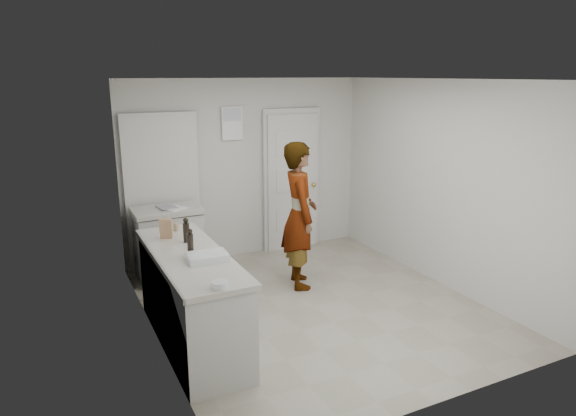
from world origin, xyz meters
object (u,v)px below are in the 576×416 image
oil_cruet_a (186,231)px  oil_cruet_b (190,243)px  egg_bowl (220,285)px  cake_mix_box (166,229)px  spice_jar (176,227)px  baking_dish (207,257)px  person (300,215)px

oil_cruet_a → oil_cruet_b: size_ratio=0.96×
egg_bowl → cake_mix_box: bearing=93.3°
spice_jar → cake_mix_box: bearing=-126.6°
spice_jar → baking_dish: 1.01m
oil_cruet_b → egg_bowl: size_ratio=1.93×
cake_mix_box → egg_bowl: bearing=-66.2°
cake_mix_box → spice_jar: cake_mix_box is taller
oil_cruet_a → baking_dish: (0.03, -0.59, -0.09)m
oil_cruet_b → egg_bowl: bearing=-89.9°
cake_mix_box → oil_cruet_b: 0.63m
person → cake_mix_box: size_ratio=8.90×
person → baking_dish: size_ratio=4.84×
spice_jar → egg_bowl: size_ratio=0.64×
baking_dish → oil_cruet_a: bearing=92.9°
cake_mix_box → spice_jar: size_ratio=2.34×
cake_mix_box → baking_dish: (0.18, -0.80, -0.07)m
person → oil_cruet_a: size_ratio=7.11×
cake_mix_box → oil_cruet_a: (0.15, -0.22, 0.02)m
person → cake_mix_box: (-1.67, -0.27, 0.13)m
cake_mix_box → spice_jar: (0.15, 0.21, -0.06)m
cake_mix_box → spice_jar: bearing=73.9°
oil_cruet_a → cake_mix_box: bearing=125.0°
oil_cruet_a → oil_cruet_b: (-0.07, -0.41, 0.01)m
baking_dish → egg_bowl: bearing=-98.9°
person → oil_cruet_b: 1.83m
oil_cruet_a → oil_cruet_b: 0.41m
cake_mix_box → baking_dish: bearing=-56.7°
oil_cruet_a → egg_bowl: (-0.07, -1.23, -0.09)m
oil_cruet_b → baking_dish: 0.23m
person → egg_bowl: person is taller
egg_bowl → baking_dish: bearing=81.1°
baking_dish → egg_bowl: size_ratio=2.74×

